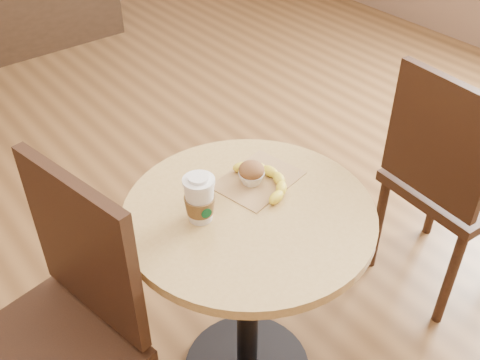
{
  "coord_description": "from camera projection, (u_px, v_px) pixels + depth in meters",
  "views": [
    {
      "loc": [
        -0.77,
        -0.9,
        1.76
      ],
      "look_at": [
        -0.03,
        0.03,
        0.83
      ],
      "focal_mm": 42.0,
      "sensor_mm": 36.0,
      "label": 1
    }
  ],
  "objects": [
    {
      "name": "kraft_bag",
      "position": [
        258.0,
        180.0,
        1.64
      ],
      "size": [
        0.27,
        0.22,
        0.0
      ],
      "primitive_type": "cube",
      "rotation": [
        0.0,
        0.0,
        0.2
      ],
      "color": "#A07A4D",
      "rests_on": "cafe_table"
    },
    {
      "name": "coffee_cup",
      "position": [
        200.0,
        200.0,
        1.47
      ],
      "size": [
        0.08,
        0.09,
        0.14
      ],
      "rotation": [
        0.0,
        0.0,
        -0.18
      ],
      "color": "silver",
      "rests_on": "cafe_table"
    },
    {
      "name": "banana",
      "position": [
        265.0,
        178.0,
        1.62
      ],
      "size": [
        0.16,
        0.24,
        0.03
      ],
      "primitive_type": null,
      "rotation": [
        0.0,
        0.0,
        -0.17
      ],
      "color": "yellow",
      "rests_on": "kraft_bag"
    },
    {
      "name": "cafe_table",
      "position": [
        248.0,
        265.0,
        1.67
      ],
      "size": [
        0.7,
        0.7,
        0.75
      ],
      "color": "black",
      "rests_on": "ground"
    },
    {
      "name": "chair_right",
      "position": [
        449.0,
        179.0,
        2.02
      ],
      "size": [
        0.45,
        0.45,
        0.95
      ],
      "rotation": [
        0.0,
        0.0,
        1.5
      ],
      "color": "black",
      "rests_on": "ground"
    },
    {
      "name": "chair_left",
      "position": [
        58.0,
        334.0,
        1.47
      ],
      "size": [
        0.5,
        0.5,
        0.98
      ],
      "rotation": [
        0.0,
        0.0,
        -1.39
      ],
      "color": "black",
      "rests_on": "ground"
    },
    {
      "name": "muffin",
      "position": [
        251.0,
        173.0,
        1.61
      ],
      "size": [
        0.08,
        0.08,
        0.07
      ],
      "color": "silver",
      "rests_on": "kraft_bag"
    }
  ]
}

